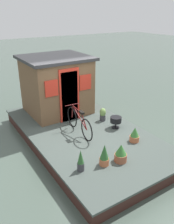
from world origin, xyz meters
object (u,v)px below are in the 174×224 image
at_px(potted_plant_succulent, 104,155).
at_px(potted_plant_rosemary, 121,153).
at_px(potted_plant_mint, 103,114).
at_px(charcoal_grill, 116,120).
at_px(potted_plant_ivy, 135,135).
at_px(bicycle, 79,122).
at_px(houseboat_cabin, 57,85).
at_px(potted_plant_lavender, 81,161).

relative_size(potted_plant_succulent, potted_plant_rosemary, 1.19).
distance_m(potted_plant_mint, charcoal_grill, 0.66).
bearing_deg(potted_plant_succulent, potted_plant_ivy, -72.71).
height_order(bicycle, charcoal_grill, bicycle).
bearing_deg(potted_plant_rosemary, houseboat_cabin, -1.37).
distance_m(potted_plant_rosemary, potted_plant_mint, 2.38).
relative_size(houseboat_cabin, potted_plant_ivy, 5.16).
bearing_deg(potted_plant_rosemary, charcoal_grill, -35.10).
xyz_separation_m(bicycle, potted_plant_ivy, (-1.29, -1.09, -0.16)).
distance_m(bicycle, potted_plant_mint, 1.19).
distance_m(potted_plant_rosemary, potted_plant_ivy, 1.11).
relative_size(potted_plant_mint, charcoal_grill, 1.21).
xyz_separation_m(potted_plant_lavender, charcoal_grill, (1.27, -2.08, 0.00)).
height_order(potted_plant_lavender, potted_plant_mint, potted_plant_lavender).
bearing_deg(houseboat_cabin, potted_plant_mint, -149.65).
distance_m(bicycle, charcoal_grill, 1.22).
distance_m(potted_plant_lavender, potted_plant_ivy, 2.02).
bearing_deg(potted_plant_lavender, potted_plant_succulent, -101.50).
bearing_deg(potted_plant_succulent, potted_plant_lavender, 78.50).
bearing_deg(bicycle, potted_plant_succulent, 169.72).
bearing_deg(potted_plant_lavender, potted_plant_mint, -46.63).
bearing_deg(charcoal_grill, bicycle, 74.31).
bearing_deg(potted_plant_rosemary, potted_plant_lavender, 77.82).
distance_m(potted_plant_succulent, potted_plant_mint, 2.51).
relative_size(bicycle, potted_plant_succulent, 2.94).
distance_m(potted_plant_succulent, potted_plant_ivy, 1.47).
xyz_separation_m(houseboat_cabin, potted_plant_rosemary, (-3.73, 0.09, -0.80)).
distance_m(bicycle, potted_plant_succulent, 1.75).
xyz_separation_m(potted_plant_rosemary, charcoal_grill, (1.49, -1.05, 0.04)).
height_order(houseboat_cabin, charcoal_grill, houseboat_cabin).
xyz_separation_m(bicycle, potted_plant_lavender, (-1.60, 0.91, -0.11)).
bearing_deg(charcoal_grill, potted_plant_mint, 3.20).
distance_m(houseboat_cabin, potted_plant_succulent, 3.74).
bearing_deg(houseboat_cabin, potted_plant_ivy, -164.65).
relative_size(potted_plant_succulent, charcoal_grill, 1.53).
height_order(potted_plant_lavender, potted_plant_rosemary, potted_plant_lavender).
bearing_deg(charcoal_grill, potted_plant_ivy, 174.97).
height_order(bicycle, potted_plant_succulent, bicycle).
xyz_separation_m(potted_plant_lavender, potted_plant_succulent, (-0.12, -0.60, 0.01)).
relative_size(bicycle, potted_plant_ivy, 3.79).
distance_m(potted_plant_lavender, charcoal_grill, 2.44).
bearing_deg(charcoal_grill, potted_plant_rosemary, 144.90).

